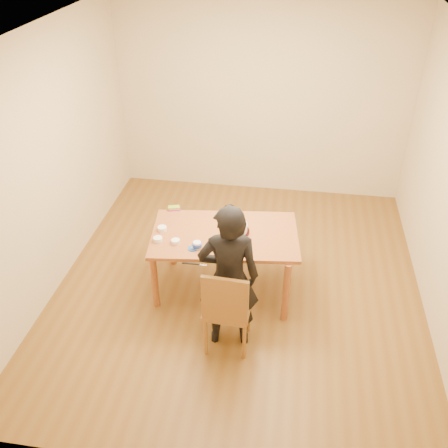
# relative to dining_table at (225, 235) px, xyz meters

# --- Properties ---
(room_shell) EXTENTS (4.00, 4.50, 2.70)m
(room_shell) POSITION_rel_dining_table_xyz_m (0.15, 0.47, 0.62)
(room_shell) COLOR brown
(room_shell) RESTS_ON ground
(dining_table) EXTENTS (1.60, 1.06, 0.04)m
(dining_table) POSITION_rel_dining_table_xyz_m (0.00, 0.00, 0.00)
(dining_table) COLOR brown
(dining_table) RESTS_ON floor
(dining_chair) EXTENTS (0.45, 0.45, 0.04)m
(dining_chair) POSITION_rel_dining_table_xyz_m (0.15, -0.78, -0.28)
(dining_chair) COLOR brown
(dining_chair) RESTS_ON floor
(cake_plate) EXTENTS (0.29, 0.29, 0.02)m
(cake_plate) POSITION_rel_dining_table_xyz_m (0.11, 0.04, 0.03)
(cake_plate) COLOR #AC0B2A
(cake_plate) RESTS_ON dining_table
(cake) EXTENTS (0.25, 0.25, 0.08)m
(cake) POSITION_rel_dining_table_xyz_m (0.11, 0.04, 0.08)
(cake) COLOR white
(cake) RESTS_ON cake_plate
(frosting_dome) EXTENTS (0.24, 0.24, 0.03)m
(frosting_dome) POSITION_rel_dining_table_xyz_m (0.11, 0.04, 0.13)
(frosting_dome) COLOR white
(frosting_dome) RESTS_ON cake
(frosting_tub) EXTENTS (0.08, 0.08, 0.07)m
(frosting_tub) POSITION_rel_dining_table_xyz_m (-0.23, -0.29, 0.05)
(frosting_tub) COLOR white
(frosting_tub) RESTS_ON dining_table
(frosting_lid) EXTENTS (0.10, 0.10, 0.01)m
(frosting_lid) POSITION_rel_dining_table_xyz_m (-0.27, -0.31, 0.02)
(frosting_lid) COLOR #194CA8
(frosting_lid) RESTS_ON dining_table
(frosting_dollop) EXTENTS (0.04, 0.04, 0.02)m
(frosting_dollop) POSITION_rel_dining_table_xyz_m (-0.27, -0.31, 0.04)
(frosting_dollop) COLOR white
(frosting_dollop) RESTS_ON frosting_lid
(ramekin_green) EXTENTS (0.09, 0.09, 0.04)m
(ramekin_green) POSITION_rel_dining_table_xyz_m (-0.46, -0.24, 0.04)
(ramekin_green) COLOR white
(ramekin_green) RESTS_ON dining_table
(ramekin_yellow) EXTENTS (0.09, 0.09, 0.04)m
(ramekin_yellow) POSITION_rel_dining_table_xyz_m (-0.65, -0.04, 0.04)
(ramekin_yellow) COLOR white
(ramekin_yellow) RESTS_ON dining_table
(ramekin_multi) EXTENTS (0.09, 0.09, 0.04)m
(ramekin_multi) POSITION_rel_dining_table_xyz_m (-0.65, -0.24, 0.04)
(ramekin_multi) COLOR white
(ramekin_multi) RESTS_ON dining_table
(candy_box_pink) EXTENTS (0.14, 0.09, 0.02)m
(candy_box_pink) POSITION_rel_dining_table_xyz_m (-0.63, 0.38, 0.03)
(candy_box_pink) COLOR #ED3782
(candy_box_pink) RESTS_ON dining_table
(candy_box_green) EXTENTS (0.14, 0.09, 0.02)m
(candy_box_green) POSITION_rel_dining_table_xyz_m (-0.63, 0.38, 0.05)
(candy_box_green) COLOR green
(candy_box_green) RESTS_ON candy_box_pink
(spatula) EXTENTS (0.17, 0.02, 0.01)m
(spatula) POSITION_rel_dining_table_xyz_m (-0.24, -0.55, 0.02)
(spatula) COLOR black
(spatula) RESTS_ON dining_table
(person) EXTENTS (0.61, 0.45, 1.54)m
(person) POSITION_rel_dining_table_xyz_m (0.15, -0.73, 0.04)
(person) COLOR black
(person) RESTS_ON floor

